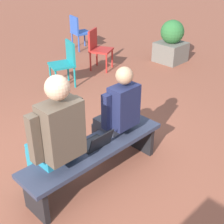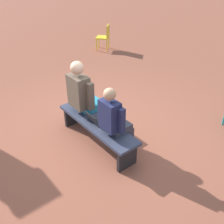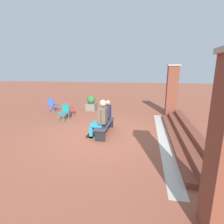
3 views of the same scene
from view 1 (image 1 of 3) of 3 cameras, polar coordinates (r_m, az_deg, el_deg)
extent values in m
plane|color=brown|center=(3.71, -8.00, -12.75)|extent=(60.00, 60.00, 0.00)
cube|color=#33384C|center=(3.49, -3.09, -6.60)|extent=(1.80, 0.44, 0.05)
cube|color=black|center=(4.10, 5.34, -4.56)|extent=(0.06, 0.37, 0.40)
cube|color=black|center=(3.29, -13.77, -15.35)|extent=(0.06, 0.37, 0.40)
cube|color=#383842|center=(3.78, -0.06, -2.10)|extent=(0.30, 0.35, 0.12)
cube|color=#383842|center=(4.09, -1.01, -4.13)|extent=(0.10, 0.11, 0.45)
cube|color=black|center=(4.23, -1.49, -6.06)|extent=(0.10, 0.21, 0.06)
cube|color=#383842|center=(4.00, -2.66, -5.00)|extent=(0.10, 0.11, 0.45)
cube|color=black|center=(4.14, -3.10, -6.94)|extent=(0.10, 0.21, 0.06)
cube|color=#1E2347|center=(3.51, 2.17, 1.07)|extent=(0.34, 0.21, 0.49)
cube|color=#195133|center=(3.60, 0.88, 1.15)|extent=(0.04, 0.01, 0.30)
cube|color=#1E2347|center=(3.70, 3.72, 2.22)|extent=(0.08, 0.09, 0.42)
cube|color=#1E2347|center=(3.43, -1.02, -0.02)|extent=(0.08, 0.09, 0.42)
sphere|color=tan|center=(3.36, 2.28, 6.68)|extent=(0.19, 0.19, 0.19)
cube|color=teal|center=(3.35, -11.15, -7.10)|extent=(0.36, 0.42, 0.15)
cube|color=teal|center=(3.70, -11.39, -8.72)|extent=(0.12, 0.13, 0.45)
cube|color=black|center=(3.86, -11.66, -10.52)|extent=(0.12, 0.25, 0.07)
cube|color=teal|center=(3.63, -13.87, -9.93)|extent=(0.12, 0.13, 0.45)
cube|color=black|center=(3.79, -14.05, -11.70)|extent=(0.12, 0.25, 0.07)
cube|color=brown|center=(2.99, -9.27, -3.30)|extent=(0.40, 0.25, 0.59)
cube|color=brown|center=(3.17, -6.40, -1.43)|extent=(0.09, 0.10, 0.50)
cube|color=brown|center=(2.94, -14.03, -4.89)|extent=(0.09, 0.10, 0.50)
sphere|color=#DBAD89|center=(2.78, -9.98, 4.40)|extent=(0.23, 0.23, 0.23)
cube|color=black|center=(3.50, -3.51, -5.83)|extent=(0.32, 0.22, 0.02)
cube|color=#2D2D33|center=(3.50, -3.62, -5.61)|extent=(0.29, 0.15, 0.00)
cube|color=black|center=(3.35, -1.95, -5.34)|extent=(0.32, 0.07, 0.19)
cube|color=#33519E|center=(3.36, -2.04, -5.28)|extent=(0.28, 0.06, 0.17)
cube|color=#2D56B7|center=(8.11, -5.61, 14.26)|extent=(0.50, 0.50, 0.04)
cube|color=#2D56B7|center=(7.97, -6.94, 15.57)|extent=(0.12, 0.40, 0.40)
cylinder|color=#2D56B7|center=(8.10, -3.77, 12.70)|extent=(0.04, 0.04, 0.40)
cylinder|color=#2D56B7|center=(8.40, -5.02, 13.25)|extent=(0.04, 0.04, 0.40)
cylinder|color=#2D56B7|center=(7.93, -6.08, 12.26)|extent=(0.04, 0.04, 0.40)
cylinder|color=#2D56B7|center=(8.24, -7.27, 12.83)|extent=(0.04, 0.04, 0.40)
cube|color=teal|center=(5.93, -9.21, 8.50)|extent=(0.53, 0.53, 0.04)
cube|color=teal|center=(5.92, -7.62, 10.83)|extent=(0.16, 0.39, 0.40)
cylinder|color=teal|center=(6.13, -11.20, 6.77)|extent=(0.04, 0.04, 0.40)
cylinder|color=teal|center=(5.80, -10.14, 5.61)|extent=(0.04, 0.04, 0.40)
cylinder|color=teal|center=(6.22, -8.03, 7.40)|extent=(0.04, 0.04, 0.40)
cylinder|color=teal|center=(5.91, -6.82, 6.29)|extent=(0.04, 0.04, 0.40)
cube|color=red|center=(6.70, -1.97, 11.24)|extent=(0.56, 0.56, 0.04)
cube|color=red|center=(6.71, -3.56, 13.18)|extent=(0.38, 0.21, 0.40)
cylinder|color=red|center=(6.55, -1.02, 8.81)|extent=(0.04, 0.04, 0.40)
cylinder|color=red|center=(6.87, 0.03, 9.78)|extent=(0.04, 0.04, 0.40)
cylinder|color=red|center=(6.68, -3.96, 9.14)|extent=(0.04, 0.04, 0.40)
cylinder|color=red|center=(6.99, -2.80, 10.09)|extent=(0.04, 0.04, 0.40)
cube|color=#6B665B|center=(7.35, 10.64, 10.73)|extent=(0.60, 0.60, 0.44)
sphere|color=#2D6B33|center=(7.22, 10.98, 14.20)|extent=(0.52, 0.52, 0.52)
camera|label=2|loc=(4.98, 51.56, 25.77)|focal=42.00mm
camera|label=3|loc=(4.60, -123.27, -16.71)|focal=28.00mm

